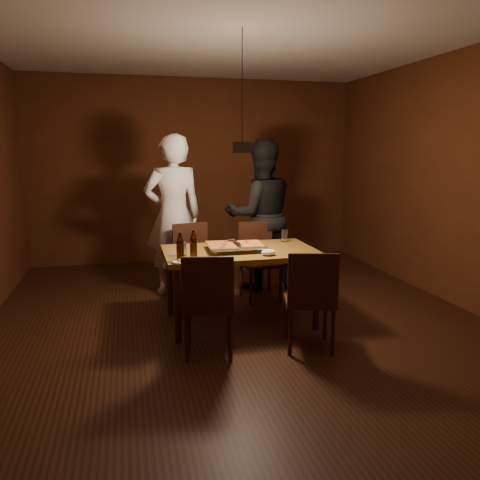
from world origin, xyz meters
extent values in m
plane|color=#381A0F|center=(0.00, 0.00, 0.00)|extent=(6.00, 6.00, 0.00)
plane|color=beige|center=(0.00, 0.00, 2.80)|extent=(6.00, 6.00, 0.00)
plane|color=#562813|center=(0.00, 3.00, 1.40)|extent=(5.00, 0.00, 5.00)
plane|color=#562813|center=(0.00, -3.00, 1.40)|extent=(5.00, 0.00, 5.00)
plane|color=#562813|center=(2.50, 0.00, 1.40)|extent=(0.00, 6.00, 6.00)
cube|color=olive|center=(0.01, 0.11, 0.72)|extent=(1.50, 0.90, 0.05)
cylinder|color=#38190F|center=(-0.66, -0.26, 0.35)|extent=(0.06, 0.06, 0.70)
cylinder|color=#38190F|center=(0.68, -0.26, 0.35)|extent=(0.06, 0.06, 0.70)
cylinder|color=#38190F|center=(-0.66, 0.48, 0.35)|extent=(0.06, 0.06, 0.70)
cylinder|color=#38190F|center=(0.68, 0.48, 0.35)|extent=(0.06, 0.06, 0.70)
cube|color=#38190F|center=(-0.33, 0.84, 0.43)|extent=(0.49, 0.49, 0.04)
cube|color=#38190F|center=(-0.37, 1.03, 0.67)|extent=(0.42, 0.10, 0.45)
cube|color=#38190F|center=(0.41, 0.77, 0.43)|extent=(0.45, 0.45, 0.04)
cube|color=#38190F|center=(0.40, 0.96, 0.67)|extent=(0.42, 0.06, 0.45)
cube|color=#38190F|center=(-0.43, -0.55, 0.43)|extent=(0.49, 0.49, 0.04)
cube|color=#38190F|center=(-0.46, -0.73, 0.67)|extent=(0.42, 0.11, 0.45)
cube|color=#38190F|center=(0.45, -0.64, 0.43)|extent=(0.51, 0.51, 0.04)
cube|color=#38190F|center=(0.40, -0.82, 0.67)|extent=(0.41, 0.13, 0.45)
cube|color=silver|center=(-0.03, 0.11, 0.77)|extent=(0.58, 0.48, 0.05)
cube|color=maroon|center=(-0.18, 0.12, 0.81)|extent=(0.29, 0.43, 0.02)
cube|color=gold|center=(0.12, 0.11, 0.81)|extent=(0.24, 0.36, 0.02)
cylinder|color=black|center=(-0.62, -0.21, 0.83)|extent=(0.07, 0.07, 0.17)
cone|color=black|center=(-0.62, -0.21, 0.96)|extent=(0.07, 0.07, 0.09)
cylinder|color=black|center=(-0.49, -0.10, 0.83)|extent=(0.07, 0.07, 0.16)
cone|color=black|center=(-0.49, -0.10, 0.96)|extent=(0.07, 0.07, 0.09)
cylinder|color=silver|center=(-0.58, 0.00, 0.81)|extent=(0.08, 0.08, 0.13)
cylinder|color=silver|center=(0.57, 0.40, 0.82)|extent=(0.06, 0.06, 0.13)
cylinder|color=white|center=(-0.60, -0.27, 0.76)|extent=(0.22, 0.22, 0.02)
cube|color=gold|center=(-0.60, -0.27, 0.77)|extent=(0.10, 0.08, 0.01)
ellipsoid|color=white|center=(0.21, -0.19, 0.78)|extent=(0.14, 0.11, 0.06)
imported|color=silver|center=(-0.53, 1.29, 0.96)|extent=(0.75, 0.55, 1.91)
imported|color=black|center=(0.56, 1.27, 0.92)|extent=(0.90, 0.70, 1.85)
cylinder|color=black|center=(0.00, 0.00, 1.75)|extent=(0.18, 0.18, 0.10)
cylinder|color=black|center=(0.00, 0.00, 2.30)|extent=(0.01, 0.01, 1.00)
camera|label=1|loc=(-1.07, -4.29, 1.72)|focal=35.00mm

